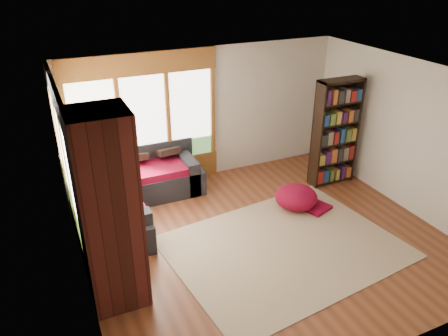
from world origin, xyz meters
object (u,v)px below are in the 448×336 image
object	(u,v)px
brick_chimney	(109,213)
sectional_sofa	(119,199)
bookshelf	(335,133)
area_rug	(284,247)
dog_tan	(116,179)
pouf	(296,197)
dog_brindle	(102,192)

from	to	relation	value
brick_chimney	sectional_sofa	distance (m)	2.32
sectional_sofa	bookshelf	distance (m)	4.19
area_rug	dog_tan	size ratio (longest dim) A/B	3.55
sectional_sofa	pouf	bearing A→B (deg)	-20.91
pouf	dog_tan	bearing A→B (deg)	162.84
brick_chimney	dog_brindle	xyz separation A→B (m)	(0.12, 1.57, -0.55)
sectional_sofa	dog_brindle	size ratio (longest dim) A/B	2.53
dog_tan	sectional_sofa	bearing A→B (deg)	54.03
area_rug	pouf	xyz separation A→B (m)	(0.82, 0.95, 0.21)
brick_chimney	dog_brindle	distance (m)	1.67
dog_tan	dog_brindle	bearing A→B (deg)	-160.72
brick_chimney	bookshelf	bearing A→B (deg)	18.59
brick_chimney	sectional_sofa	world-z (taller)	brick_chimney
brick_chimney	bookshelf	xyz separation A→B (m)	(4.54, 1.53, -0.26)
sectional_sofa	area_rug	xyz separation A→B (m)	(2.11, -2.03, -0.30)
pouf	dog_tan	distance (m)	3.14
pouf	dog_brindle	bearing A→B (deg)	169.51
area_rug	bookshelf	size ratio (longest dim) A/B	1.64
brick_chimney	pouf	size ratio (longest dim) A/B	3.43
sectional_sofa	dog_tan	xyz separation A→B (m)	(-0.03, -0.16, 0.47)
sectional_sofa	pouf	xyz separation A→B (m)	(2.93, -1.08, -0.09)
bookshelf	pouf	bearing A→B (deg)	-154.55
sectional_sofa	area_rug	size ratio (longest dim) A/B	0.64
bookshelf	dog_brindle	distance (m)	4.43
sectional_sofa	bookshelf	xyz separation A→B (m)	(4.09, -0.52, 0.74)
brick_chimney	sectional_sofa	bearing A→B (deg)	77.71
bookshelf	dog_brindle	bearing A→B (deg)	179.39
area_rug	dog_brindle	bearing A→B (deg)	147.41
sectional_sofa	dog_brindle	xyz separation A→B (m)	(-0.32, -0.47, 0.45)
brick_chimney	dog_brindle	world-z (taller)	brick_chimney
brick_chimney	area_rug	bearing A→B (deg)	0.38
dog_brindle	area_rug	bearing A→B (deg)	-144.89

